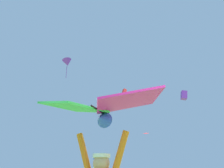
# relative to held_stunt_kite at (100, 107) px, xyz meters

# --- Properties ---
(held_stunt_kite) EXTENTS (1.92, 1.22, 0.42)m
(held_stunt_kite) POSITION_rel_held_stunt_kite_xyz_m (0.00, 0.00, 0.00)
(held_stunt_kite) COLOR black
(distant_kite_red_mid_left) EXTENTS (0.83, 0.83, 0.30)m
(distant_kite_red_mid_left) POSITION_rel_held_stunt_kite_xyz_m (1.32, 34.94, 5.44)
(distant_kite_red_mid_left) COLOR red
(distant_kite_red_high_right) EXTENTS (0.83, 0.88, 0.96)m
(distant_kite_red_high_right) POSITION_rel_held_stunt_kite_xyz_m (-1.67, 29.40, 10.68)
(distant_kite_red_high_right) COLOR red
(distant_kite_purple_low_left) EXTENTS (1.89, 1.74, 2.90)m
(distant_kite_purple_low_left) POSITION_rel_held_stunt_kite_xyz_m (-9.00, 24.20, 13.35)
(distant_kite_purple_low_left) COLOR purple
(distant_kite_purple_high_left) EXTENTS (0.67, 0.63, 0.90)m
(distant_kite_purple_high_left) POSITION_rel_held_stunt_kite_xyz_m (4.74, 18.35, 6.15)
(distant_kite_purple_high_left) COLOR purple
(marker_flag) EXTENTS (0.30, 0.24, 2.12)m
(marker_flag) POSITION_rel_held_stunt_kite_xyz_m (-1.27, 6.60, -0.42)
(marker_flag) COLOR silver
(marker_flag) RESTS_ON ground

